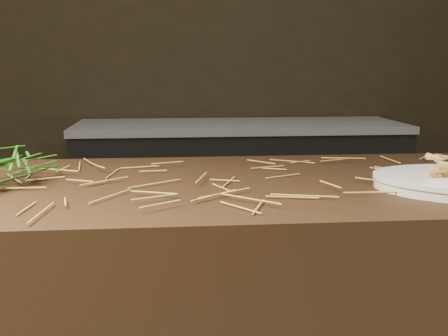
% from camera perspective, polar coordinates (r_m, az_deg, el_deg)
% --- Properties ---
extents(back_counter, '(1.82, 0.62, 0.84)m').
position_cam_1_polar(back_counter, '(3.22, 1.55, -2.80)').
color(back_counter, black).
rests_on(back_counter, ground).
extents(straw_bedding, '(1.40, 0.60, 0.02)m').
position_cam_1_polar(straw_bedding, '(1.26, -1.29, -1.01)').
color(straw_bedding, '#AA8831').
rests_on(straw_bedding, main_counter).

